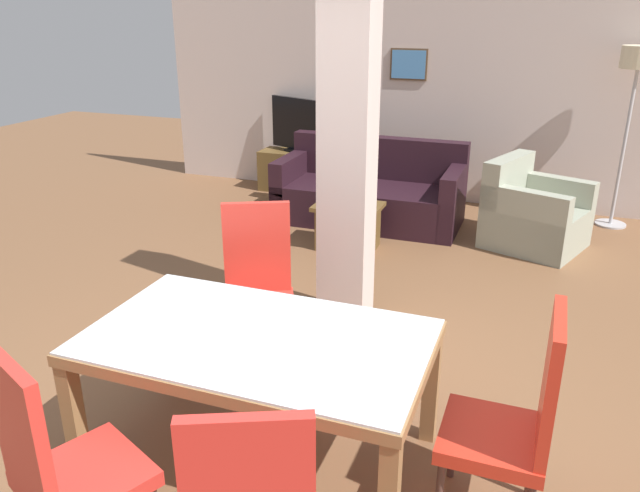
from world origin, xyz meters
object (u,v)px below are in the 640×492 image
object	(u,v)px
dining_chair_head_right	(517,417)
sofa	(370,195)
bottle	(352,197)
dining_table	(258,359)
tv_stand	(300,171)
tv_screen	(299,126)
dining_chair_far_left	(258,283)
coffee_table	(348,226)
floor_lamp	(637,75)
dining_chair_near_left	(59,462)
armchair	(532,217)

from	to	relation	value
dining_chair_head_right	sofa	xyz separation A→B (m)	(-1.80, 3.96, -0.27)
bottle	dining_table	bearing A→B (deg)	-81.23
tv_stand	tv_screen	xyz separation A→B (m)	(0.00, 0.00, 0.58)
dining_chair_head_right	dining_chair_far_left	xyz separation A→B (m)	(-1.68, 0.88, 0.00)
coffee_table	bottle	xyz separation A→B (m)	(0.04, -0.01, 0.30)
bottle	sofa	bearing A→B (deg)	95.02
tv_screen	floor_lamp	world-z (taller)	floor_lamp
dining_table	tv_stand	world-z (taller)	dining_table
dining_table	sofa	xyz separation A→B (m)	(-0.55, 3.96, -0.29)
dining_chair_near_left	sofa	size ratio (longest dim) A/B	0.54
dining_chair_near_left	sofa	bearing A→B (deg)	115.80
dining_chair_head_right	dining_chair_far_left	distance (m)	1.89
tv_screen	floor_lamp	xyz separation A→B (m)	(3.69, -0.06, 0.76)
dining_chair_head_right	sofa	world-z (taller)	dining_chair_head_right
dining_chair_near_left	floor_lamp	world-z (taller)	floor_lamp
armchair	tv_stand	world-z (taller)	armchair
dining_chair_far_left	dining_table	bearing A→B (deg)	90.00
dining_chair_head_right	tv_stand	xyz separation A→B (m)	(-2.98, 4.79, -0.31)
sofa	bottle	distance (m)	0.94
armchair	floor_lamp	size ratio (longest dim) A/B	0.57
dining_chair_far_left	armchair	xyz separation A→B (m)	(1.59, 2.88, -0.27)
tv_screen	dining_chair_head_right	bearing A→B (deg)	144.34
dining_chair_far_left	coffee_table	bearing A→B (deg)	-113.38
dining_chair_head_right	floor_lamp	bearing A→B (deg)	-8.62
dining_chair_near_left	sofa	world-z (taller)	dining_chair_near_left
dining_chair_head_right	dining_chair_near_left	bearing A→B (deg)	119.12
armchair	dining_table	bearing A→B (deg)	2.82
dining_chair_near_left	tv_stand	size ratio (longest dim) A/B	1.05
dining_table	dining_chair_head_right	distance (m)	1.26
armchair	floor_lamp	bearing A→B (deg)	160.22
coffee_table	tv_screen	world-z (taller)	tv_screen
tv_stand	floor_lamp	xyz separation A→B (m)	(3.69, -0.06, 1.34)
dining_chair_near_left	armchair	distance (m)	4.96
dining_table	tv_stand	distance (m)	5.10
coffee_table	tv_stand	world-z (taller)	tv_stand
dining_chair_near_left	tv_stand	xyz separation A→B (m)	(-1.30, 5.72, -0.31)
dining_chair_near_left	tv_screen	xyz separation A→B (m)	(-1.30, 5.72, 0.27)
bottle	coffee_table	bearing A→B (deg)	163.58
armchair	coffee_table	world-z (taller)	armchair
sofa	tv_screen	world-z (taller)	tv_screen
dining_table	dining_chair_near_left	world-z (taller)	dining_chair_near_left
sofa	tv_stand	world-z (taller)	sofa
sofa	dining_chair_far_left	bearing A→B (deg)	92.35
dining_chair_far_left	tv_screen	world-z (taller)	tv_screen
dining_table	bottle	world-z (taller)	dining_table
floor_lamp	tv_screen	bearing A→B (deg)	179.04
dining_chair_far_left	floor_lamp	world-z (taller)	floor_lamp
dining_table	floor_lamp	world-z (taller)	floor_lamp
dining_chair_far_left	dining_chair_near_left	size ratio (longest dim) A/B	1.00
armchair	coffee_table	xyz separation A→B (m)	(-1.68, -0.70, -0.07)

